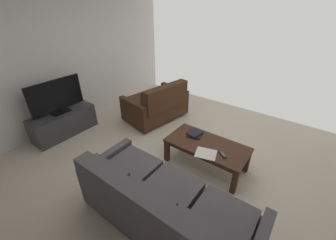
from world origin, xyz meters
name	(u,v)px	position (x,y,z in m)	size (l,w,h in m)	color
ground_plane	(187,164)	(0.00, 0.00, 0.00)	(5.42, 4.91, 0.01)	beige
wall_right	(71,57)	(2.71, 0.00, 1.30)	(0.12, 4.91, 2.60)	silver
sofa_main	(162,207)	(-0.34, 1.08, 0.36)	(1.98, 0.83, 0.82)	black
loveseat_near	(157,104)	(1.29, -0.87, 0.35)	(1.01, 1.36, 0.83)	black
coffee_table	(207,147)	(-0.24, -0.15, 0.35)	(1.19, 0.60, 0.42)	#3D2316
tv_stand	(64,123)	(2.36, 0.64, 0.23)	(0.43, 1.14, 0.46)	#38383D
flat_tv	(56,96)	(2.36, 0.64, 0.78)	(0.20, 0.95, 0.61)	black
book_stack	(195,133)	(0.03, -0.25, 0.44)	(0.27, 0.28, 0.05)	black
tv_remote	(223,154)	(-0.53, -0.04, 0.43)	(0.16, 0.13, 0.02)	black
loose_magazine	(206,154)	(-0.33, 0.07, 0.42)	(0.24, 0.28, 0.01)	silver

